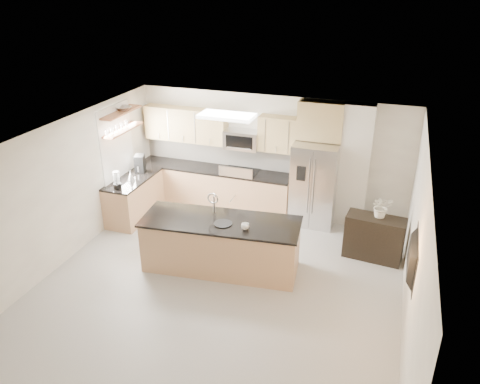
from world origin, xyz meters
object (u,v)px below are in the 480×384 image
at_px(island, 221,244).
at_px(credenza, 374,238).
at_px(flower_vase, 382,202).
at_px(range, 240,190).
at_px(coffee_maker, 140,164).
at_px(refrigerator, 314,184).
at_px(microwave, 242,140).
at_px(kettle, 131,176).
at_px(cup, 245,226).
at_px(television, 408,257).
at_px(platter, 223,224).
at_px(blender, 117,181).
at_px(bowl, 123,108).

distance_m(island, credenza, 2.86).
relative_size(island, flower_vase, 4.67).
distance_m(range, flower_vase, 3.30).
bearing_deg(flower_vase, island, -153.93).
relative_size(coffee_maker, flower_vase, 0.61).
bearing_deg(refrigerator, microwave, 174.14).
height_order(refrigerator, kettle, refrigerator).
distance_m(cup, coffee_maker, 3.51).
bearing_deg(microwave, cup, -70.15).
bearing_deg(television, platter, 76.75).
height_order(microwave, flower_vase, microwave).
relative_size(blender, television, 0.34).
distance_m(range, television, 4.78).
bearing_deg(blender, microwave, 40.26).
height_order(platter, bowl, bowl).
xyz_separation_m(refrigerator, island, (-1.23, -2.26, -0.41)).
height_order(cup, flower_vase, flower_vase).
bearing_deg(refrigerator, range, 178.40).
distance_m(island, platter, 0.51).
xyz_separation_m(coffee_maker, flower_vase, (5.16, -0.34, 0.06)).
relative_size(credenza, kettle, 4.81).
height_order(blender, coffee_maker, coffee_maker).
bearing_deg(kettle, television, -19.20).
bearing_deg(microwave, credenza, -21.79).
distance_m(coffee_maker, bowl, 1.31).
xyz_separation_m(kettle, coffee_maker, (-0.07, 0.51, 0.08)).
relative_size(blender, kettle, 1.68).
bearing_deg(microwave, platter, -78.52).
relative_size(island, platter, 8.97).
distance_m(refrigerator, kettle, 3.86).
bearing_deg(platter, coffee_maker, 146.47).
xyz_separation_m(refrigerator, kettle, (-3.68, -1.15, 0.13)).
relative_size(blender, coffee_maker, 0.98).
xyz_separation_m(kettle, flower_vase, (5.09, 0.17, 0.14)).
bearing_deg(coffee_maker, bowl, -132.12).
bearing_deg(kettle, coffee_maker, 97.85).
xyz_separation_m(cup, television, (2.58, -0.66, 0.33)).
relative_size(credenza, platter, 3.30).
bearing_deg(flower_vase, coffee_maker, 176.26).
distance_m(microwave, coffee_maker, 2.31).
height_order(island, kettle, island).
relative_size(kettle, coffee_maker, 0.58).
distance_m(credenza, blender, 5.15).
relative_size(range, credenza, 1.08).
relative_size(refrigerator, platter, 5.54).
bearing_deg(coffee_maker, flower_vase, -3.74).
xyz_separation_m(island, television, (3.08, -0.81, 0.87)).
relative_size(refrigerator, cup, 13.24).
xyz_separation_m(refrigerator, flower_vase, (1.40, -0.98, 0.27)).
bearing_deg(refrigerator, island, -118.48).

